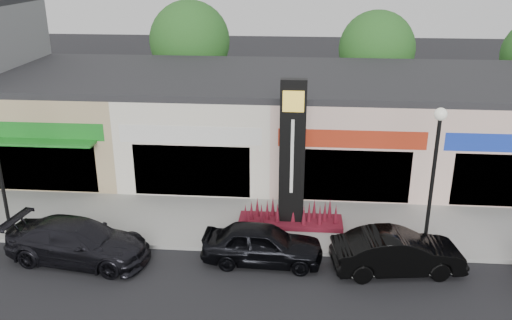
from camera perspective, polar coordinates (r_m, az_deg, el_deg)
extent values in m
plane|color=black|center=(19.05, -5.97, -12.57)|extent=(120.00, 120.00, 0.00)
cube|color=gray|center=(22.71, -3.99, -6.42)|extent=(52.00, 4.30, 0.15)
cube|color=gray|center=(20.76, -4.92, -9.24)|extent=(52.00, 0.20, 0.15)
cube|color=tan|center=(30.65, -18.00, 4.24)|extent=(7.00, 10.00, 4.50)
cube|color=#262628|center=(30.10, -18.51, 8.62)|extent=(7.00, 10.00, 0.30)
cube|color=black|center=(26.65, -21.71, -0.59)|extent=(5.25, 0.10, 2.40)
cube|color=#1B7A22|center=(26.12, -22.20, 2.89)|extent=(6.30, 0.12, 0.80)
cube|color=#1B7A22|center=(25.86, -22.51, 1.73)|extent=(5.60, 0.90, 0.12)
cube|color=beige|center=(28.71, -4.95, 4.12)|extent=(7.00, 10.00, 4.50)
cube|color=#262628|center=(28.12, -5.10, 8.81)|extent=(7.00, 10.00, 0.30)
cube|color=black|center=(24.39, -6.79, -1.13)|extent=(5.25, 0.10, 2.40)
cube|color=silver|center=(23.81, -6.96, 2.67)|extent=(6.30, 0.12, 0.80)
cube|color=#C9A699|center=(28.40, 9.15, 3.75)|extent=(7.00, 10.00, 4.50)
cube|color=#262628|center=(27.81, 9.43, 8.48)|extent=(7.00, 10.00, 0.30)
cube|color=black|center=(24.03, 9.81, -1.64)|extent=(5.25, 0.10, 2.40)
cube|color=#B22F17|center=(23.44, 10.06, 2.21)|extent=(6.30, 0.12, 0.80)
cube|color=#C9A699|center=(29.79, 22.71, 3.17)|extent=(7.00, 10.00, 4.50)
cube|color=#262628|center=(29.22, 23.36, 7.66)|extent=(7.00, 10.00, 0.30)
cylinder|color=#382619|center=(36.92, -6.73, 6.73)|extent=(0.36, 0.36, 3.15)
sphere|color=#22561B|center=(36.22, -6.97, 12.35)|extent=(5.20, 5.20, 5.20)
cylinder|color=#382619|center=(36.54, 12.18, 6.12)|extent=(0.36, 0.36, 2.97)
sphere|color=#22561B|center=(35.86, 12.59, 11.39)|extent=(4.80, 4.80, 4.80)
cylinder|color=black|center=(23.60, -24.44, -6.69)|extent=(0.32, 0.32, 0.30)
cylinder|color=black|center=(22.64, -25.37, -1.04)|extent=(0.14, 0.14, 5.00)
cylinder|color=black|center=(21.28, 17.28, -8.70)|extent=(0.32, 0.32, 0.30)
cylinder|color=black|center=(20.21, 18.02, -2.50)|extent=(0.14, 0.14, 5.00)
sphere|color=silver|center=(19.38, 18.87, 4.59)|extent=(0.44, 0.44, 0.44)
cube|color=#560E1F|center=(22.27, 3.65, -6.49)|extent=(4.20, 1.30, 0.20)
cube|color=black|center=(21.10, 3.82, 0.53)|extent=(1.00, 0.40, 6.00)
cube|color=yellow|center=(20.23, 3.96, 6.17)|extent=(0.80, 0.05, 0.80)
cube|color=silver|center=(20.90, 3.81, 0.32)|extent=(0.12, 0.04, 3.00)
imported|color=black|center=(20.76, -18.20, -8.15)|extent=(2.81, 5.47, 1.52)
imported|color=black|center=(19.65, 0.68, -8.81)|extent=(1.88, 4.38, 1.47)
imported|color=black|center=(19.73, 14.67, -9.39)|extent=(2.20, 4.71, 1.49)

